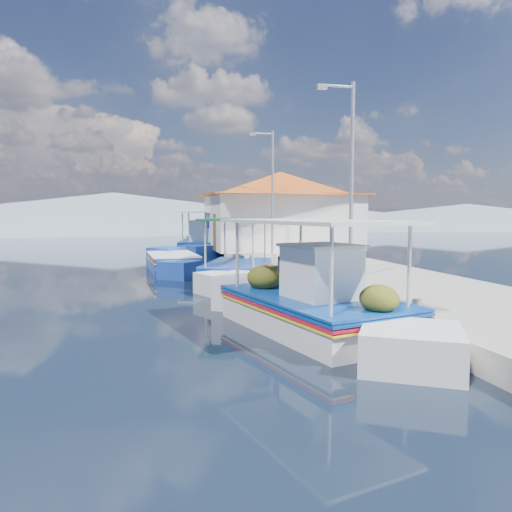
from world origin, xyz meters
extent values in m
plane|color=black|center=(0.00, 0.00, 0.00)|extent=(160.00, 160.00, 0.00)
cube|color=gray|center=(5.90, 6.00, 0.25)|extent=(5.00, 44.00, 0.50)
cylinder|color=#A5A8AD|center=(3.80, -3.00, 0.65)|extent=(0.20, 0.20, 0.30)
cylinder|color=#A5A8AD|center=(3.80, 2.00, 0.65)|extent=(0.20, 0.20, 0.30)
cylinder|color=#A5A8AD|center=(3.80, 8.00, 0.65)|extent=(0.20, 0.20, 0.30)
cylinder|color=#A5A8AD|center=(3.80, 14.00, 0.65)|extent=(0.20, 0.20, 0.30)
cube|color=silver|center=(1.90, -1.95, 0.23)|extent=(3.32, 4.94, 0.99)
cube|color=silver|center=(2.62, 0.95, 0.35)|extent=(2.26, 2.26, 1.09)
cube|color=silver|center=(1.19, -4.77, 0.23)|extent=(2.20, 2.20, 0.94)
cube|color=navy|center=(1.90, -1.95, 0.69)|extent=(3.42, 5.09, 0.06)
cube|color=red|center=(1.90, -1.95, 0.60)|extent=(3.42, 5.09, 0.05)
cube|color=yellow|center=(1.90, -1.95, 0.53)|extent=(3.42, 5.09, 0.04)
cube|color=navy|center=(1.90, -1.95, 0.76)|extent=(3.43, 5.05, 0.05)
cube|color=brown|center=(1.90, -1.95, 0.73)|extent=(3.12, 4.81, 0.05)
cube|color=silver|center=(1.82, -2.26, 1.30)|extent=(1.55, 1.62, 1.15)
cube|color=silver|center=(1.82, -2.26, 1.90)|extent=(1.69, 1.75, 0.06)
cylinder|color=beige|center=(1.47, 0.11, 1.56)|extent=(0.07, 0.07, 1.67)
cylinder|color=beige|center=(3.25, -0.33, 1.56)|extent=(0.07, 0.07, 1.67)
cylinder|color=beige|center=(0.55, -3.57, 1.56)|extent=(0.07, 0.07, 1.67)
cylinder|color=beige|center=(2.33, -4.02, 1.56)|extent=(0.07, 0.07, 1.67)
cube|color=silver|center=(1.90, -1.95, 2.40)|extent=(3.43, 4.97, 0.07)
ellipsoid|color=#3D4612|center=(1.85, -0.44, 1.03)|extent=(0.79, 0.87, 0.59)
ellipsoid|color=#3D4612|center=(2.68, -0.11, 0.98)|extent=(0.67, 0.73, 0.50)
ellipsoid|color=#3D4612|center=(1.64, -3.82, 1.00)|extent=(0.71, 0.78, 0.53)
sphere|color=orange|center=(3.06, -1.60, 1.51)|extent=(0.42, 0.42, 0.42)
cube|color=silver|center=(1.73, 5.46, 0.22)|extent=(3.30, 4.27, 0.97)
cube|color=silver|center=(0.78, 7.82, 0.35)|extent=(1.92, 1.92, 1.07)
cube|color=silver|center=(2.65, 3.18, 0.22)|extent=(1.87, 1.87, 0.92)
cube|color=navy|center=(1.73, 5.46, 0.67)|extent=(3.40, 4.40, 0.06)
cube|color=red|center=(1.73, 5.46, 0.59)|extent=(3.40, 4.40, 0.05)
cube|color=yellow|center=(1.73, 5.46, 0.52)|extent=(3.40, 4.40, 0.04)
cube|color=#1B41A7|center=(1.73, 5.46, 0.74)|extent=(3.40, 4.37, 0.05)
cube|color=brown|center=(1.73, 5.46, 0.71)|extent=(3.12, 4.14, 0.05)
cylinder|color=beige|center=(0.38, 6.63, 1.53)|extent=(0.07, 0.07, 1.63)
cylinder|color=beige|center=(1.89, 7.24, 1.53)|extent=(0.07, 0.07, 1.63)
cylinder|color=beige|center=(1.57, 3.68, 1.53)|extent=(0.07, 0.07, 1.63)
cylinder|color=beige|center=(3.08, 4.29, 1.53)|extent=(0.07, 0.07, 1.63)
cube|color=#0E4923|center=(1.73, 5.46, 2.34)|extent=(3.39, 4.31, 0.07)
cube|color=#1B41A7|center=(-0.37, 9.42, 0.23)|extent=(2.09, 3.66, 0.99)
cube|color=#1B41A7|center=(-0.22, 11.79, 0.35)|extent=(1.90, 1.90, 1.09)
cube|color=#1B41A7|center=(-0.51, 7.12, 0.23)|extent=(1.85, 1.85, 0.94)
cube|color=navy|center=(-0.37, 9.42, 0.69)|extent=(2.15, 3.77, 0.06)
cube|color=red|center=(-0.37, 9.42, 0.60)|extent=(2.15, 3.77, 0.05)
cube|color=yellow|center=(-0.37, 9.42, 0.53)|extent=(2.15, 3.77, 0.04)
cube|color=silver|center=(-0.37, 9.42, 0.76)|extent=(2.17, 3.74, 0.05)
cube|color=brown|center=(-0.37, 9.42, 0.73)|extent=(1.94, 3.58, 0.05)
cube|color=#1B41A7|center=(1.97, 17.87, 0.25)|extent=(3.21, 4.92, 1.07)
cube|color=#1B41A7|center=(1.38, 20.84, 0.38)|extent=(2.36, 2.36, 1.18)
cube|color=#1B41A7|center=(2.54, 14.99, 0.25)|extent=(2.30, 2.30, 1.01)
cube|color=navy|center=(1.97, 17.87, 0.74)|extent=(3.31, 5.07, 0.07)
cube|color=red|center=(1.97, 17.87, 0.65)|extent=(3.31, 5.07, 0.06)
cube|color=yellow|center=(1.97, 17.87, 0.57)|extent=(3.31, 5.07, 0.05)
cube|color=navy|center=(1.97, 17.87, 0.82)|extent=(3.32, 5.03, 0.06)
cube|color=brown|center=(1.97, 17.87, 0.79)|extent=(3.01, 4.79, 0.06)
cube|color=silver|center=(2.04, 17.54, 1.41)|extent=(1.56, 1.69, 1.24)
cube|color=silver|center=(2.04, 17.54, 2.05)|extent=(1.70, 1.83, 0.07)
cylinder|color=beige|center=(0.67, 19.55, 1.69)|extent=(0.08, 0.08, 1.80)
cylinder|color=beige|center=(2.53, 19.92, 1.69)|extent=(0.08, 0.08, 1.80)
cylinder|color=beige|center=(1.41, 15.81, 1.69)|extent=(0.08, 0.08, 1.80)
cylinder|color=beige|center=(3.27, 16.18, 1.69)|extent=(0.08, 0.08, 1.80)
cube|color=silver|center=(1.97, 17.87, 2.59)|extent=(3.33, 4.94, 0.08)
cube|color=silver|center=(6.20, 15.00, 2.00)|extent=(8.00, 6.00, 3.00)
cube|color=#B75319|center=(6.20, 15.00, 3.55)|extent=(8.64, 6.48, 0.10)
pyramid|color=#B75319|center=(6.20, 15.00, 4.20)|extent=(10.49, 10.49, 1.40)
cube|color=brown|center=(2.22, 14.00, 1.50)|extent=(0.06, 1.00, 2.00)
cube|color=navy|center=(2.22, 16.50, 2.10)|extent=(0.06, 1.20, 0.90)
cylinder|color=#A5A8AD|center=(4.60, 2.00, 3.50)|extent=(0.12, 0.12, 6.00)
cylinder|color=#A5A8AD|center=(4.10, 2.00, 6.35)|extent=(1.00, 0.08, 0.08)
cube|color=#A5A8AD|center=(3.60, 2.00, 6.30)|extent=(0.30, 0.14, 0.14)
cylinder|color=#A5A8AD|center=(4.60, 11.00, 3.50)|extent=(0.12, 0.12, 6.00)
cylinder|color=#A5A8AD|center=(4.10, 11.00, 6.35)|extent=(1.00, 0.08, 0.08)
cube|color=#A5A8AD|center=(3.60, 11.00, 6.30)|extent=(0.30, 0.14, 0.14)
cone|color=slate|center=(-5.00, 56.00, 2.45)|extent=(96.00, 96.00, 5.50)
cone|color=slate|center=(25.00, 56.00, 1.60)|extent=(76.80, 76.80, 3.80)
cone|color=slate|center=(50.00, 56.00, 1.80)|extent=(89.60, 89.60, 4.20)
camera|label=1|loc=(-1.76, -11.76, 2.61)|focal=33.77mm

